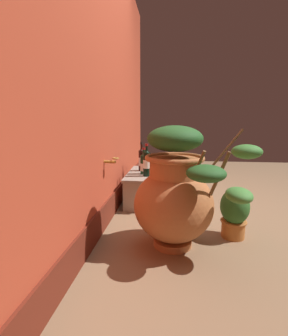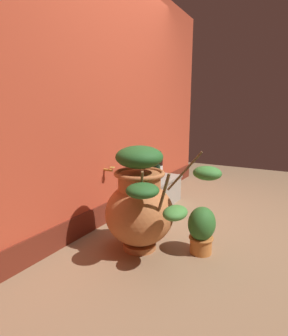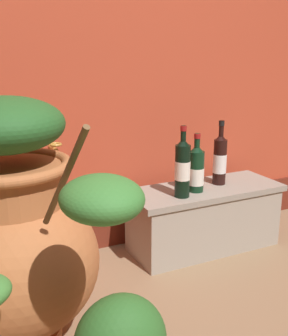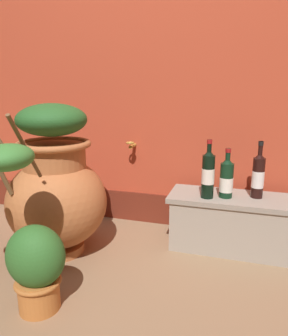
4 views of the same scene
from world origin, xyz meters
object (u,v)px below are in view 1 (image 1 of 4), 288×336
wine_bottle_left (144,164)px  wine_bottle_middle (147,162)px  wine_bottle_right (142,159)px  potted_shrub (234,212)px  terracotta_urn (176,193)px

wine_bottle_left → wine_bottle_middle: wine_bottle_middle is taller
wine_bottle_right → potted_shrub: wine_bottle_right is taller
wine_bottle_middle → potted_shrub: (-0.64, -0.76, -0.27)m
wine_bottle_left → wine_bottle_middle: bearing=-158.7°
wine_bottle_left → potted_shrub: size_ratio=0.74×
wine_bottle_right → potted_shrub: size_ratio=0.85×
potted_shrub → terracotta_urn: bearing=112.9°
terracotta_urn → wine_bottle_left: bearing=20.0°
wine_bottle_left → wine_bottle_right: bearing=15.4°
wine_bottle_right → potted_shrub: 1.27m
wine_bottle_left → wine_bottle_middle: 0.12m
wine_bottle_middle → wine_bottle_right: (0.28, 0.09, -0.01)m
wine_bottle_right → potted_shrub: (-0.92, -0.84, -0.26)m
potted_shrub → wine_bottle_middle: bearing=49.7°
terracotta_urn → potted_shrub: 0.53m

